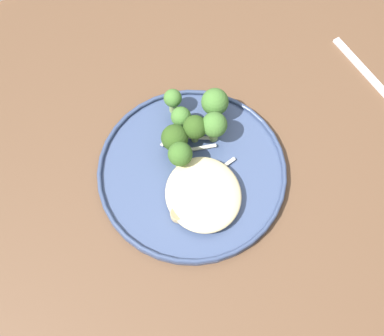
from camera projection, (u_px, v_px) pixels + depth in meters
The scene contains 20 objects.
ground at pixel (207, 270), 1.41m from camera, with size 6.00×6.00×0.00m, color #2D2B28.
wooden_dining_table at pixel (218, 186), 0.81m from camera, with size 1.40×1.00×0.74m.
dinner_plate at pixel (192, 171), 0.73m from camera, with size 0.29×0.29×0.02m.
noodle_bed at pixel (203, 194), 0.69m from camera, with size 0.12×0.11×0.03m.
seared_scallop_large_seared at pixel (192, 204), 0.69m from camera, with size 0.04×0.04×0.01m.
seared_scallop_tiny_bay at pixel (228, 196), 0.70m from camera, with size 0.03×0.03×0.01m.
seared_scallop_front_small at pixel (178, 214), 0.68m from camera, with size 0.02×0.02×0.02m.
seared_scallop_left_edge at pixel (217, 187), 0.70m from camera, with size 0.02×0.02×0.01m.
broccoli_floret_right_tilted at pixel (180, 155), 0.69m from camera, with size 0.04×0.04×0.06m.
broccoli_floret_beside_noodles at pixel (217, 125), 0.71m from camera, with size 0.04×0.04×0.06m.
broccoli_floret_center_pile at pixel (195, 128), 0.71m from camera, with size 0.04×0.04×0.06m.
broccoli_floret_small_sprig at pixel (181, 118), 0.73m from camera, with size 0.03×0.03×0.05m.
broccoli_floret_split_head at pixel (215, 102), 0.73m from camera, with size 0.04×0.04×0.06m.
broccoli_floret_left_leaning at pixel (173, 99), 0.74m from camera, with size 0.03×0.03×0.05m.
broccoli_floret_near_rim at pixel (175, 138), 0.71m from camera, with size 0.04×0.04×0.05m.
onion_sliver_curled_piece at pixel (196, 137), 0.74m from camera, with size 0.06×0.01×0.00m, color silver.
onion_sliver_pale_crescent at pixel (220, 168), 0.72m from camera, with size 0.05×0.01×0.00m, color silver.
onion_sliver_long_sliver at pixel (202, 148), 0.74m from camera, with size 0.05×0.01×0.00m, color silver.
onion_sliver_short_strip at pixel (171, 135), 0.75m from camera, with size 0.05×0.01×0.00m, color silver.
dinner_fork at pixel (373, 80), 0.80m from camera, with size 0.18×0.07×0.00m.
Camera 1 is at (-0.29, 0.12, 1.41)m, focal length 44.24 mm.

